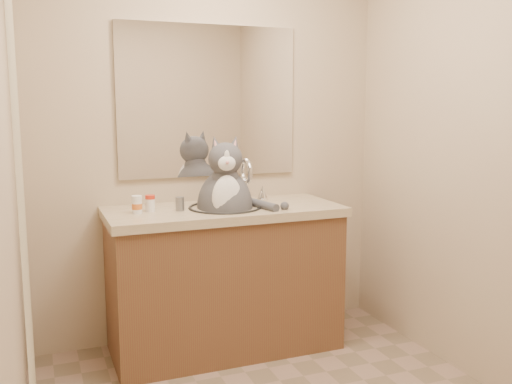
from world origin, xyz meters
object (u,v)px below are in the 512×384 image
(pill_bottle_orange, at_px, (137,205))
(grey_canister, at_px, (180,204))
(cat, at_px, (226,201))
(pill_bottle_redcap, at_px, (150,203))

(pill_bottle_orange, xyz_separation_m, grey_canister, (0.23, -0.01, -0.01))
(cat, bearing_deg, pill_bottle_orange, -170.38)
(pill_bottle_orange, relative_size, grey_canister, 1.25)
(cat, relative_size, pill_bottle_redcap, 6.87)
(grey_canister, bearing_deg, pill_bottle_redcap, 167.42)
(pill_bottle_redcap, xyz_separation_m, pill_bottle_orange, (-0.08, -0.03, 0.00))
(cat, xyz_separation_m, pill_bottle_orange, (-0.50, 0.03, 0.00))
(pill_bottle_orange, bearing_deg, cat, -3.03)
(cat, distance_m, pill_bottle_redcap, 0.42)
(pill_bottle_orange, bearing_deg, grey_canister, -2.31)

